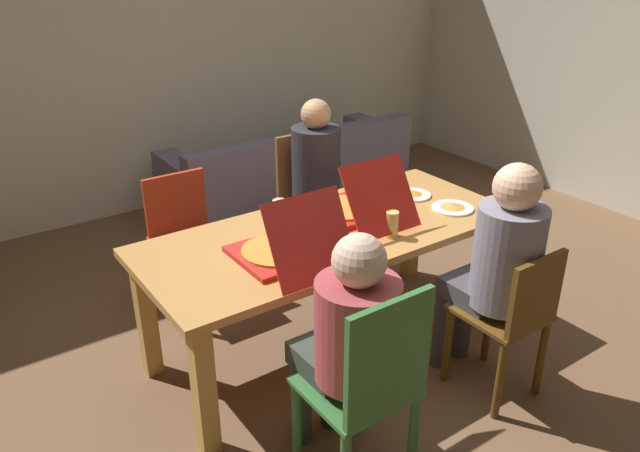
{
  "coord_description": "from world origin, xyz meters",
  "views": [
    {
      "loc": [
        -1.78,
        -2.45,
        2.19
      ],
      "look_at": [
        0.0,
        0.1,
        0.74
      ],
      "focal_mm": 34.57,
      "sensor_mm": 36.0,
      "label": 1
    }
  ],
  "objects": [
    {
      "name": "ground_plane",
      "position": [
        0.0,
        0.0,
        0.0
      ],
      "size": [
        20.0,
        20.0,
        0.0
      ],
      "primitive_type": "plane",
      "color": "brown"
    },
    {
      "name": "back_wall",
      "position": [
        0.0,
        2.67,
        1.35
      ],
      "size": [
        6.57,
        0.12,
        2.7
      ],
      "primitive_type": "cube",
      "color": "beige",
      "rests_on": "ground"
    },
    {
      "name": "side_wall_right",
      "position": [
        3.28,
        0.8,
        1.35
      ],
      "size": [
        0.12,
        4.54,
        2.7
      ],
      "primitive_type": "cube",
      "color": "beige",
      "rests_on": "ground"
    },
    {
      "name": "dining_table",
      "position": [
        0.0,
        0.0,
        0.65
      ],
      "size": [
        2.1,
        0.9,
        0.76
      ],
      "color": "#C08745",
      "rests_on": "ground"
    },
    {
      "name": "chair_0",
      "position": [
        -0.47,
        -0.93,
        0.53
      ],
      "size": [
        0.43,
        0.42,
        0.99
      ],
      "color": "#356E35",
      "rests_on": "ground"
    },
    {
      "name": "person_0",
      "position": [
        -0.47,
        -0.78,
        0.71
      ],
      "size": [
        0.35,
        0.52,
        1.18
      ],
      "color": "#364137",
      "rests_on": "ground"
    },
    {
      "name": "chair_1",
      "position": [
        0.48,
        0.93,
        0.53
      ],
      "size": [
        0.4,
        0.44,
        0.96
      ],
      "color": "brown",
      "rests_on": "ground"
    },
    {
      "name": "person_1",
      "position": [
        0.48,
        0.78,
        0.73
      ],
      "size": [
        0.33,
        0.54,
        1.24
      ],
      "color": "#443842",
      "rests_on": "ground"
    },
    {
      "name": "chair_2",
      "position": [
        0.48,
        -0.88,
        0.48
      ],
      "size": [
        0.38,
        0.41,
        0.86
      ],
      "color": "brown",
      "rests_on": "ground"
    },
    {
      "name": "person_2",
      "position": [
        0.48,
        -0.75,
        0.75
      ],
      "size": [
        0.34,
        0.51,
        1.27
      ],
      "color": "#424147",
      "rests_on": "ground"
    },
    {
      "name": "chair_3",
      "position": [
        -0.47,
        0.92,
        0.5
      ],
      "size": [
        0.42,
        0.41,
        0.86
      ],
      "color": "#A8341B",
      "rests_on": "ground"
    },
    {
      "name": "pizza_box_0",
      "position": [
        0.19,
        0.07,
        0.81
      ],
      "size": [
        0.41,
        0.62,
        0.38
      ],
      "color": "red",
      "rests_on": "dining_table"
    },
    {
      "name": "pizza_box_1",
      "position": [
        -0.4,
        -0.15,
        0.81
      ],
      "size": [
        0.41,
        0.59,
        0.4
      ],
      "color": "red",
      "rests_on": "dining_table"
    },
    {
      "name": "plate_0",
      "position": [
        0.75,
        -0.19,
        0.77
      ],
      "size": [
        0.24,
        0.24,
        0.03
      ],
      "color": "white",
      "rests_on": "dining_table"
    },
    {
      "name": "plate_1",
      "position": [
        0.69,
        0.1,
        0.77
      ],
      "size": [
        0.23,
        0.23,
        0.03
      ],
      "color": "white",
      "rests_on": "dining_table"
    },
    {
      "name": "drinking_glass_0",
      "position": [
        0.21,
        -0.26,
        0.83
      ],
      "size": [
        0.07,
        0.07,
        0.14
      ],
      "primitive_type": "cylinder",
      "color": "#E5BF64",
      "rests_on": "dining_table"
    },
    {
      "name": "drinking_glass_1",
      "position": [
        -0.15,
        0.27,
        0.81
      ],
      "size": [
        0.08,
        0.08,
        0.11
      ],
      "primitive_type": "cylinder",
      "color": "silver",
      "rests_on": "dining_table"
    },
    {
      "name": "couch",
      "position": [
        0.95,
        1.92,
        0.27
      ],
      "size": [
        2.19,
        0.79,
        0.73
      ],
      "color": "slate",
      "rests_on": "ground"
    }
  ]
}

